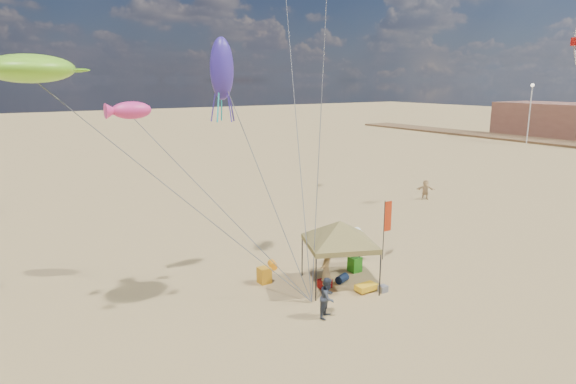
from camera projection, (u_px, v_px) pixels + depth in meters
name	position (u px, v px, depth m)	size (l,w,h in m)	color
ground	(329.00, 305.00, 19.66)	(280.00, 280.00, 0.00)	tan
canopy_tent	(340.00, 223.00, 20.92)	(5.00, 5.00, 3.34)	black
feather_flag	(387.00, 220.00, 24.27)	(0.46, 0.06, 3.00)	black
cooler_red	(325.00, 283.00, 21.24)	(0.54, 0.38, 0.38)	#A80D0E
cooler_blue	(348.00, 249.00, 25.56)	(0.54, 0.38, 0.38)	#123E95
bag_navy	(342.00, 279.00, 21.79)	(0.36, 0.36, 0.60)	#0E1E3E
bag_orange	(272.00, 265.00, 23.40)	(0.36, 0.36, 0.60)	orange
chair_green	(355.00, 264.00, 23.02)	(0.50, 0.50, 0.70)	#2C991B
chair_yellow	(264.00, 275.00, 21.71)	(0.50, 0.50, 0.70)	#C78216
crate_grey	(383.00, 289.00, 20.82)	(0.34, 0.30, 0.28)	slate
beach_cart	(366.00, 287.00, 20.83)	(0.90, 0.50, 0.24)	yellow
person_near_a	(326.00, 271.00, 20.65)	(0.68, 0.45, 1.88)	tan
person_near_b	(328.00, 298.00, 18.49)	(0.75, 0.59, 1.55)	#363E4A
person_near_c	(356.00, 246.00, 23.87)	(1.18, 0.68, 1.83)	white
person_far_c	(425.00, 190.00, 36.93)	(1.37, 0.44, 1.48)	tan
building_north	(549.00, 119.00, 79.21)	(10.00, 14.00, 5.20)	#8C5947
lamp_north	(531.00, 104.00, 68.93)	(0.50, 0.50, 8.25)	silver
turtle_kite	(30.00, 69.00, 15.05)	(2.62, 2.09, 0.87)	#83DD28
fish_kite	(132.00, 110.00, 19.37)	(1.55, 0.78, 0.69)	#FF378D
squid_kite	(222.00, 69.00, 20.78)	(0.99, 0.99, 2.58)	#3F2CA2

